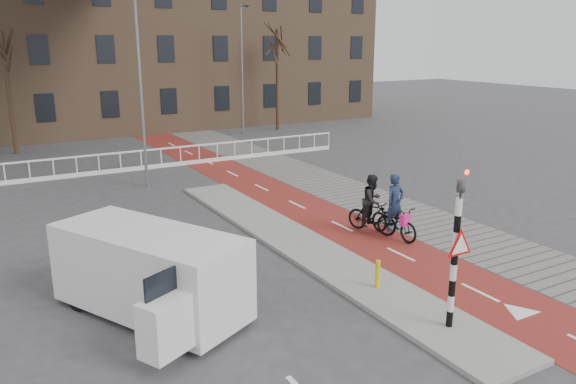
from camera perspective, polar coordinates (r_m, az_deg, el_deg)
ground at (r=14.71m, az=12.04°, el=-9.78°), size 120.00×120.00×0.00m
bike_lane at (r=23.28m, az=-1.60°, el=-0.09°), size 2.50×60.00×0.01m
sidewalk at (r=24.69m, az=4.14°, el=0.76°), size 3.00×60.00×0.01m
curb_island at (r=17.26m, az=1.43°, el=-5.41°), size 1.80×16.00×0.12m
traffic_signal at (r=12.25m, az=16.73°, el=-5.21°), size 0.80×0.80×3.68m
bollard at (r=14.33m, az=9.09°, el=-8.22°), size 0.12×0.12×0.72m
cyclist_near at (r=18.18m, az=10.76°, el=-2.46°), size 0.82×2.04×2.06m
cyclist_far at (r=18.49m, az=8.54°, el=-1.70°), size 1.12×1.88×1.95m
van at (r=13.23m, az=-13.88°, el=-7.82°), size 3.77×5.00×2.00m
railing at (r=27.73m, az=-20.64°, el=2.05°), size 28.00×0.10×0.99m
townhouse_row at (r=42.28m, az=-22.45°, el=16.34°), size 46.00×10.00×15.90m
tree_mid at (r=34.45m, az=-26.49°, el=8.91°), size 0.23×0.23×6.64m
tree_right at (r=39.81m, az=-1.07°, el=11.28°), size 0.25×0.25×6.89m
streetlight_near at (r=24.38m, az=-14.72°, el=10.06°), size 0.12×0.12×8.33m
streetlight_right at (r=38.06m, az=-4.69°, el=12.16°), size 0.12×0.12×8.36m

